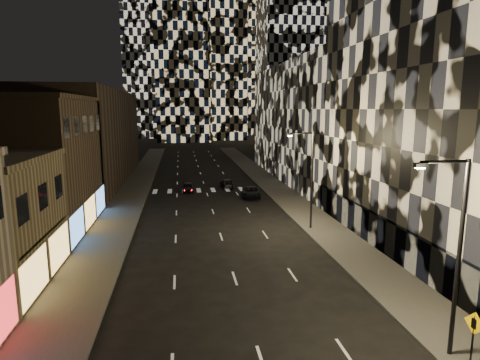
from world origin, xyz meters
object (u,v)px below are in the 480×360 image
object	(u,v)px
ped_sign	(473,333)
car_dark_oncoming	(227,183)
streetlight_far	(310,173)
car_dark_midlane	(188,187)
streetlight_near	(455,245)
car_dark_rightlane	(251,192)

from	to	relation	value
ped_sign	car_dark_oncoming	bearing A→B (deg)	88.68
streetlight_far	ped_sign	world-z (taller)	streetlight_far
car_dark_midlane	streetlight_near	bearing A→B (deg)	-74.78
streetlight_far	car_dark_rightlane	size ratio (longest dim) A/B	1.86
streetlight_near	car_dark_midlane	xyz separation A→B (m)	(-10.89, 39.24, -4.72)
car_dark_midlane	car_dark_rightlane	world-z (taller)	car_dark_rightlane
car_dark_midlane	streetlight_far	bearing A→B (deg)	-60.78
ped_sign	streetlight_far	bearing A→B (deg)	81.74
car_dark_oncoming	car_dark_rightlane	xyz separation A→B (m)	(2.32, -7.16, 0.06)
streetlight_far	car_dark_oncoming	xyz separation A→B (m)	(-5.20, 21.58, -4.74)
car_dark_rightlane	car_dark_oncoming	bearing A→B (deg)	115.55
streetlight_far	car_dark_oncoming	world-z (taller)	streetlight_far
streetlight_near	streetlight_far	distance (m)	20.00
streetlight_near	car_dark_midlane	distance (m)	40.99
ped_sign	car_dark_midlane	bearing A→B (deg)	96.73
car_dark_rightlane	streetlight_far	bearing A→B (deg)	-71.06
streetlight_far	ped_sign	bearing A→B (deg)	-90.15
car_dark_rightlane	ped_sign	bearing A→B (deg)	-77.89
car_dark_rightlane	ped_sign	size ratio (longest dim) A/B	1.65
streetlight_near	car_dark_midlane	bearing A→B (deg)	105.51
streetlight_far	car_dark_midlane	size ratio (longest dim) A/B	2.42
streetlight_near	car_dark_rightlane	distance (m)	34.85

